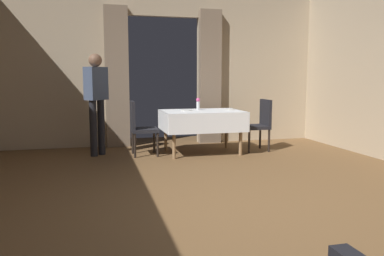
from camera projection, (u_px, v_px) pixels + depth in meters
ground at (240, 212)px, 3.84m from camera, size 10.08×10.08×0.00m
wall_back at (164, 67)px, 7.66m from camera, size 6.40×0.27×3.00m
dining_table_mid at (202, 117)px, 6.78m from camera, size 1.39×0.98×0.75m
chair_mid_right at (259, 122)px, 7.05m from camera, size 0.44×0.44×0.93m
chair_mid_left at (140, 126)px, 6.59m from camera, size 0.44×0.44×0.93m
flower_vase_mid at (198, 103)px, 6.95m from camera, size 0.07×0.07×0.21m
plate_mid_b at (230, 110)px, 6.95m from camera, size 0.18×0.18×0.01m
plate_mid_c at (187, 110)px, 6.76m from camera, size 0.20×0.20×0.01m
person_waiter_by_doorway at (96, 96)px, 6.54m from camera, size 0.41×0.41×1.72m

